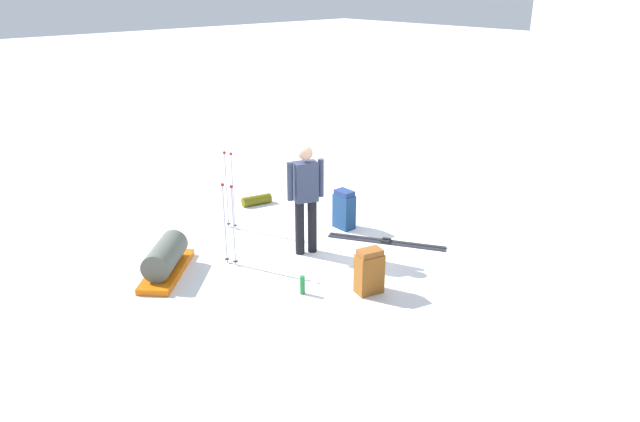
{
  "coord_description": "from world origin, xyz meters",
  "views": [
    {
      "loc": [
        6.06,
        -5.54,
        3.94
      ],
      "look_at": [
        0.0,
        0.0,
        0.7
      ],
      "focal_mm": 33.18,
      "sensor_mm": 36.0,
      "label": 1
    }
  ],
  "objects": [
    {
      "name": "ski_poles_planted_far",
      "position": [
        -0.62,
        -1.21,
        0.7
      ],
      "size": [
        0.22,
        0.12,
        1.25
      ],
      "color": "#B2B0C4",
      "rests_on": "ground_plane"
    },
    {
      "name": "ski_pair_near",
      "position": [
        0.42,
        1.05,
        0.01
      ],
      "size": [
        1.72,
        1.1,
        0.05
      ],
      "color": "#232329",
      "rests_on": "ground_plane"
    },
    {
      "name": "backpack_large_dark",
      "position": [
        1.33,
        -0.33,
        0.31
      ],
      "size": [
        0.31,
        0.4,
        0.63
      ],
      "color": "brown",
      "rests_on": "ground_plane"
    },
    {
      "name": "gear_sled",
      "position": [
        -0.98,
        -2.07,
        0.22
      ],
      "size": [
        1.23,
        1.26,
        0.49
      ],
      "color": "#DA600A",
      "rests_on": "ground_plane"
    },
    {
      "name": "ground_plane",
      "position": [
        0.0,
        0.0,
        0.0
      ],
      "size": [
        80.0,
        80.0,
        0.0
      ],
      "primitive_type": "plane",
      "color": "white"
    },
    {
      "name": "sleeping_mat_rolled",
      "position": [
        -2.35,
        0.55,
        0.09
      ],
      "size": [
        0.31,
        0.58,
        0.18
      ],
      "primitive_type": "cylinder",
      "rotation": [
        0.0,
        1.57,
        4.47
      ],
      "color": "#5D5A11",
      "rests_on": "ground_plane"
    },
    {
      "name": "ski_poles_planted_near",
      "position": [
        -1.74,
        -0.43,
        0.74
      ],
      "size": [
        0.2,
        0.11,
        1.33
      ],
      "color": "#B3B7C1",
      "rests_on": "ground_plane"
    },
    {
      "name": "backpack_bright",
      "position": [
        -0.47,
        0.97,
        0.33
      ],
      "size": [
        0.35,
        0.24,
        0.67
      ],
      "color": "navy",
      "rests_on": "ground_plane"
    },
    {
      "name": "skier_standing",
      "position": [
        -0.17,
        -0.13,
        0.95
      ],
      "size": [
        0.33,
        0.54,
        1.7
      ],
      "color": "black",
      "rests_on": "ground_plane"
    },
    {
      "name": "thermos_bottle",
      "position": [
        0.76,
        -1.01,
        0.13
      ],
      "size": [
        0.07,
        0.07,
        0.26
      ],
      "primitive_type": "cylinder",
      "color": "#217C38",
      "rests_on": "ground_plane"
    }
  ]
}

